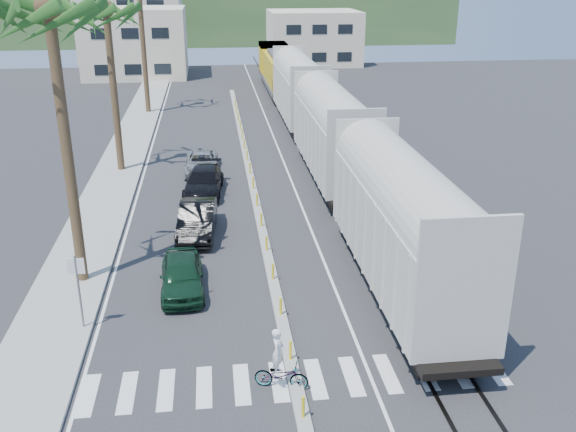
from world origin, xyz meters
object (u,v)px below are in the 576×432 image
object	(u,v)px
street_sign	(78,282)
cyclist	(281,370)
car_second	(197,219)
car_lead	(182,275)

from	to	relation	value
street_sign	cyclist	bearing A→B (deg)	-32.31
car_second	car_lead	bearing A→B (deg)	-91.31
car_second	cyclist	world-z (taller)	cyclist
street_sign	car_lead	xyz separation A→B (m)	(3.52, 2.67, -1.24)
car_lead	cyclist	bearing A→B (deg)	-67.02
car_second	cyclist	distance (m)	13.21
car_lead	car_second	distance (m)	5.96
street_sign	cyclist	world-z (taller)	street_sign
street_sign	car_lead	size ratio (longest dim) A/B	0.68
car_lead	car_second	world-z (taller)	car_second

